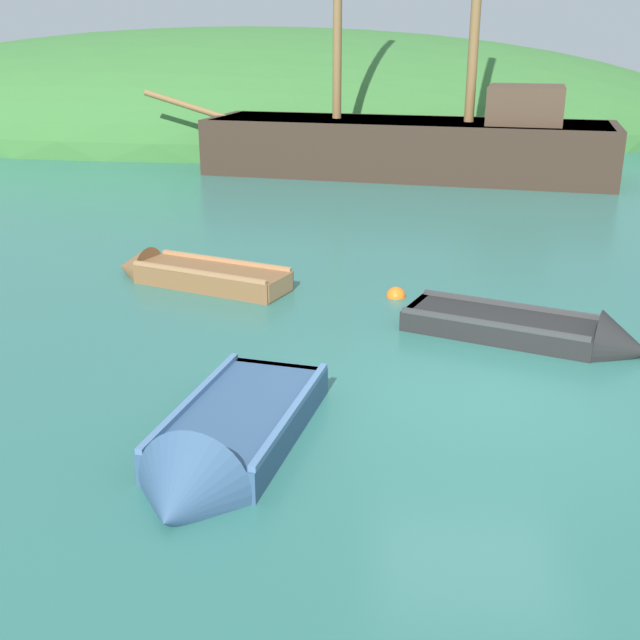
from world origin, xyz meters
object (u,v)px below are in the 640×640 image
at_px(rowboat_outer_right, 190,277).
at_px(buoy_orange, 396,297).
at_px(rowboat_portside, 223,450).
at_px(sailing_ship, 411,154).
at_px(rowboat_near_dock, 539,335).

xyz_separation_m(rowboat_outer_right, buoy_orange, (3.71, -0.52, -0.12)).
bearing_deg(rowboat_outer_right, rowboat_portside, 128.40).
xyz_separation_m(sailing_ship, rowboat_portside, (-2.67, -18.11, -0.55)).
relative_size(rowboat_portside, buoy_orange, 10.08).
xyz_separation_m(rowboat_near_dock, buoy_orange, (-2.04, 1.94, -0.09)).
bearing_deg(buoy_orange, rowboat_near_dock, -43.46).
relative_size(rowboat_near_dock, buoy_orange, 10.63).
xyz_separation_m(rowboat_portside, buoy_orange, (1.94, 5.61, -0.12)).
xyz_separation_m(sailing_ship, buoy_orange, (-0.73, -12.50, -0.67)).
bearing_deg(rowboat_outer_right, rowboat_near_dock, 179.21).
bearing_deg(rowboat_outer_right, buoy_orange, -165.64).
distance_m(rowboat_portside, rowboat_near_dock, 5.42).
bearing_deg(buoy_orange, rowboat_outer_right, 171.99).
bearing_deg(sailing_ship, rowboat_portside, 92.70).
xyz_separation_m(rowboat_portside, rowboat_near_dock, (3.99, 3.68, -0.02)).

